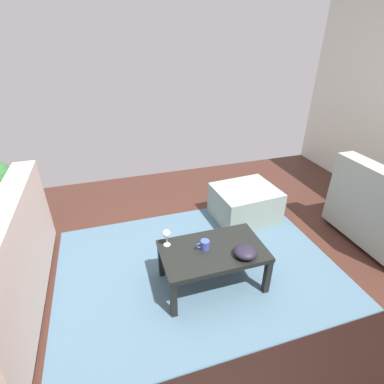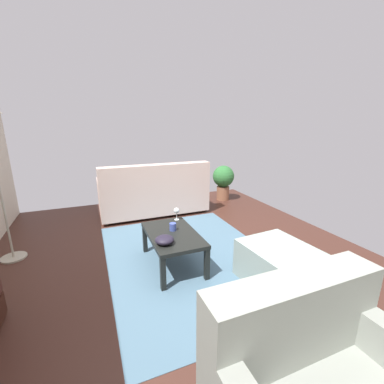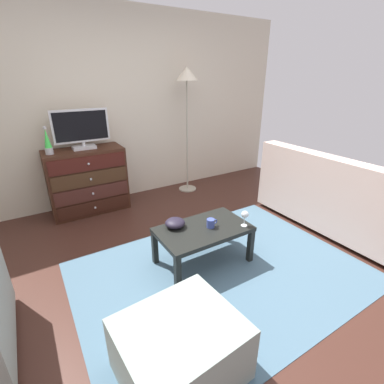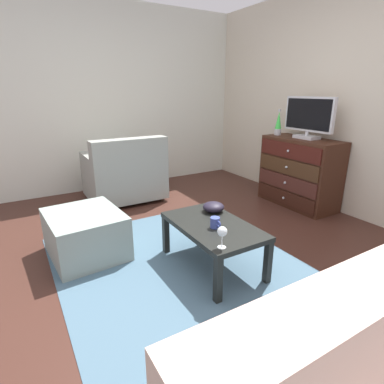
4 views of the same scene
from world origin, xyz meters
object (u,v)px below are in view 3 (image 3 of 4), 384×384
at_px(wine_glass, 245,215).
at_px(ottoman, 180,349).
at_px(standing_lamp, 187,87).
at_px(bowl_decorative, 175,223).
at_px(coffee_table, 203,232).
at_px(lava_lamp, 47,142).
at_px(couch_large, 336,200).
at_px(mug, 211,223).
at_px(tv, 81,128).
at_px(dresser, 88,181).

xyz_separation_m(wine_glass, ottoman, (-1.10, -0.69, -0.30)).
bearing_deg(standing_lamp, bowl_decorative, -124.07).
distance_m(coffee_table, bowl_decorative, 0.28).
bearing_deg(standing_lamp, lava_lamp, 179.85).
bearing_deg(couch_large, mug, 173.31).
relative_size(tv, coffee_table, 0.77).
height_order(couch_large, ottoman, couch_large).
relative_size(couch_large, standing_lamp, 1.00).
xyz_separation_m(wine_glass, couch_large, (1.40, -0.05, -0.15)).
xyz_separation_m(lava_lamp, mug, (1.13, -1.76, -0.57)).
bearing_deg(bowl_decorative, coffee_table, -35.05).
distance_m(coffee_table, ottoman, 1.14).
height_order(dresser, ottoman, dresser).
height_order(ottoman, standing_lamp, standing_lamp).
distance_m(mug, couch_large, 1.70).
bearing_deg(mug, lava_lamp, 122.58).
bearing_deg(tv, couch_large, -40.13).
relative_size(dresser, standing_lamp, 0.53).
bearing_deg(mug, wine_glass, -26.60).
bearing_deg(tv, coffee_table, -70.25).
distance_m(coffee_table, mug, 0.12).
distance_m(wine_glass, ottoman, 1.33).
height_order(tv, ottoman, tv).
bearing_deg(mug, couch_large, -6.69).
relative_size(lava_lamp, ottoman, 0.47).
relative_size(dresser, lava_lamp, 2.94).
distance_m(dresser, mug, 1.95).
relative_size(mug, bowl_decorative, 0.60).
xyz_separation_m(tv, coffee_table, (0.65, -1.80, -0.78)).
distance_m(lava_lamp, ottoman, 2.74).
distance_m(ottoman, standing_lamp, 3.34).
bearing_deg(standing_lamp, dresser, 178.16).
distance_m(lava_lamp, couch_large, 3.49).
relative_size(ottoman, standing_lamp, 0.38).
bearing_deg(coffee_table, wine_glass, -25.57).
relative_size(coffee_table, couch_large, 0.48).
relative_size(mug, couch_large, 0.06).
height_order(coffee_table, bowl_decorative, bowl_decorative).
height_order(dresser, couch_large, couch_large).
bearing_deg(standing_lamp, couch_large, -64.99).
height_order(tv, mug, tv).
bearing_deg(dresser, tv, 44.52).
height_order(coffee_table, couch_large, couch_large).
bearing_deg(tv, wine_glass, -63.01).
bearing_deg(wine_glass, couch_large, -2.16).
distance_m(tv, standing_lamp, 1.56).
bearing_deg(bowl_decorative, couch_large, -10.84).
distance_m(coffee_table, wine_glass, 0.43).
xyz_separation_m(lava_lamp, ottoman, (0.32, -2.60, -0.80)).
bearing_deg(ottoman, standing_lamp, 58.60).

